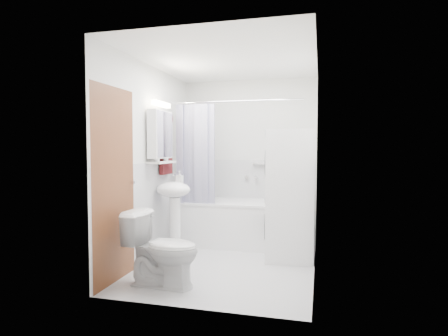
% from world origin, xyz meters
% --- Properties ---
extents(floor, '(2.60, 2.60, 0.00)m').
position_xyz_m(floor, '(0.00, 0.00, 0.00)').
color(floor, '#B9B9BE').
rests_on(floor, ground).
extents(room_walls, '(2.60, 2.60, 2.60)m').
position_xyz_m(room_walls, '(0.00, 0.00, 1.49)').
color(room_walls, silver).
rests_on(room_walls, ground).
extents(wainscot, '(1.98, 2.58, 2.58)m').
position_xyz_m(wainscot, '(0.00, 0.29, 0.60)').
color(wainscot, white).
rests_on(wainscot, ground).
extents(door, '(0.05, 2.00, 2.00)m').
position_xyz_m(door, '(-0.95, -0.55, 1.00)').
color(door, brown).
rests_on(door, ground).
extents(bathtub, '(1.64, 0.77, 0.62)m').
position_xyz_m(bathtub, '(-0.07, 0.92, 0.34)').
color(bathtub, white).
rests_on(bathtub, ground).
extents(tub_spout, '(0.04, 0.12, 0.04)m').
position_xyz_m(tub_spout, '(0.13, 1.25, 0.94)').
color(tub_spout, silver).
rests_on(tub_spout, room_walls).
extents(curtain_rod, '(1.82, 0.02, 0.02)m').
position_xyz_m(curtain_rod, '(-0.07, 0.59, 2.00)').
color(curtain_rod, silver).
rests_on(curtain_rod, room_walls).
extents(shower_curtain, '(0.55, 0.02, 1.45)m').
position_xyz_m(shower_curtain, '(-0.61, 0.59, 1.25)').
color(shower_curtain, '#19154B').
rests_on(shower_curtain, curtain_rod).
extents(sink, '(0.44, 0.37, 1.04)m').
position_xyz_m(sink, '(-0.75, 0.16, 0.70)').
color(sink, white).
rests_on(sink, ground).
extents(medicine_cabinet, '(0.13, 0.50, 0.71)m').
position_xyz_m(medicine_cabinet, '(-0.90, 0.10, 1.57)').
color(medicine_cabinet, white).
rests_on(medicine_cabinet, room_walls).
extents(shelf, '(0.18, 0.54, 0.02)m').
position_xyz_m(shelf, '(-0.89, 0.10, 1.20)').
color(shelf, silver).
rests_on(shelf, room_walls).
extents(shower_caddy, '(0.22, 0.06, 0.02)m').
position_xyz_m(shower_caddy, '(0.18, 1.24, 1.15)').
color(shower_caddy, silver).
rests_on(shower_caddy, room_walls).
extents(towel, '(0.07, 0.33, 0.79)m').
position_xyz_m(towel, '(-0.94, 0.35, 1.44)').
color(towel, '#51160F').
rests_on(towel, room_walls).
extents(washer_dryer, '(0.63, 0.62, 1.60)m').
position_xyz_m(washer_dryer, '(0.68, 0.38, 0.80)').
color(washer_dryer, white).
rests_on(washer_dryer, ground).
extents(toilet, '(0.77, 0.46, 0.73)m').
position_xyz_m(toilet, '(-0.47, -0.86, 0.37)').
color(toilet, white).
rests_on(toilet, ground).
extents(soap_pump, '(0.08, 0.17, 0.08)m').
position_xyz_m(soap_pump, '(-0.71, 0.25, 0.95)').
color(soap_pump, gray).
rests_on(soap_pump, sink).
extents(shelf_bottle, '(0.07, 0.18, 0.07)m').
position_xyz_m(shelf_bottle, '(-0.89, -0.05, 1.25)').
color(shelf_bottle, gray).
rests_on(shelf_bottle, shelf).
extents(shelf_cup, '(0.10, 0.09, 0.10)m').
position_xyz_m(shelf_cup, '(-0.89, 0.22, 1.26)').
color(shelf_cup, gray).
rests_on(shelf_cup, shelf).
extents(shampoo_a, '(0.13, 0.17, 0.13)m').
position_xyz_m(shampoo_a, '(0.35, 1.24, 1.23)').
color(shampoo_a, gray).
rests_on(shampoo_a, shower_caddy).
extents(shampoo_b, '(0.08, 0.21, 0.08)m').
position_xyz_m(shampoo_b, '(0.47, 1.24, 1.20)').
color(shampoo_b, '#2B36AD').
rests_on(shampoo_b, shower_caddy).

